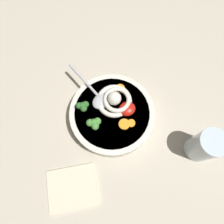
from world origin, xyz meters
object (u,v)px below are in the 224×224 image
(soup_bowl, at_px, (112,115))
(drinking_glass, at_px, (205,146))
(soup_spoon, at_px, (99,97))
(noodle_pile, at_px, (115,100))
(folded_napkin, at_px, (72,188))

(soup_bowl, xyz_separation_m, drinking_glass, (0.18, -0.18, 0.03))
(soup_spoon, relative_size, drinking_glass, 1.54)
(soup_spoon, bearing_deg, drinking_glass, -156.97)
(soup_bowl, distance_m, noodle_pile, 0.05)
(soup_spoon, bearing_deg, soup_bowl, 180.00)
(soup_bowl, height_order, drinking_glass, drinking_glass)
(noodle_pile, relative_size, drinking_glass, 0.96)
(soup_spoon, bearing_deg, noodle_pile, -145.79)
(soup_bowl, bearing_deg, folded_napkin, -141.54)
(noodle_pile, xyz_separation_m, drinking_glass, (0.16, -0.20, -0.01))
(soup_spoon, xyz_separation_m, drinking_glass, (0.20, -0.23, -0.00))
(noodle_pile, height_order, soup_spoon, noodle_pile)
(folded_napkin, bearing_deg, noodle_pile, 40.09)
(drinking_glass, xyz_separation_m, folded_napkin, (-0.36, 0.04, -0.05))
(noodle_pile, bearing_deg, soup_spoon, 141.63)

